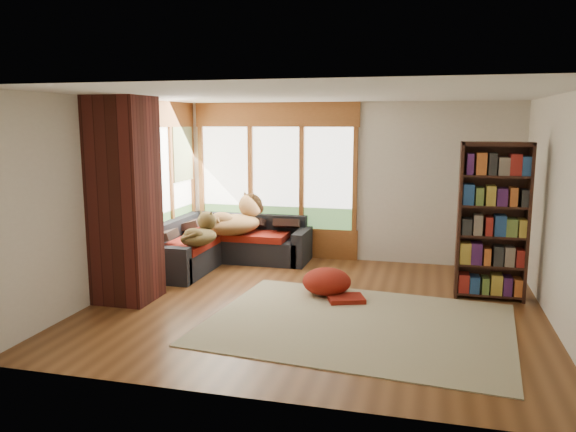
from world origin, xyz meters
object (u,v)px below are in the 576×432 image
at_px(brick_chimney, 125,200).
at_px(sectional_sofa, 218,245).
at_px(bookshelf, 493,222).
at_px(area_rug, 358,324).
at_px(dog_brindle, 201,228).
at_px(pouf, 327,281).
at_px(dog_tan, 237,214).

height_order(brick_chimney, sectional_sofa, brick_chimney).
bearing_deg(bookshelf, sectional_sofa, 168.26).
relative_size(area_rug, bookshelf, 1.66).
relative_size(area_rug, dog_brindle, 4.32).
height_order(brick_chimney, area_rug, brick_chimney).
height_order(brick_chimney, dog_brindle, brick_chimney).
xyz_separation_m(area_rug, pouf, (-0.55, 1.02, 0.18)).
xyz_separation_m(pouf, dog_brindle, (-1.97, 0.41, 0.55)).
distance_m(brick_chimney, bookshelf, 4.70).
bearing_deg(brick_chimney, area_rug, -3.44).
xyz_separation_m(sectional_sofa, area_rug, (2.56, -2.23, -0.30)).
distance_m(brick_chimney, dog_tan, 2.30).
bearing_deg(dog_tan, area_rug, -98.97).
height_order(bookshelf, pouf, bookshelf).
bearing_deg(dog_tan, dog_brindle, -159.88).
bearing_deg(bookshelf, dog_tan, 166.29).
distance_m(area_rug, bookshelf, 2.29).
height_order(brick_chimney, dog_tan, brick_chimney).
bearing_deg(dog_tan, brick_chimney, -162.85).
bearing_deg(sectional_sofa, bookshelf, -9.49).
distance_m(area_rug, pouf, 1.18).
relative_size(pouf, dog_brindle, 0.83).
distance_m(area_rug, dog_tan, 3.33).
height_order(sectional_sofa, area_rug, sectional_sofa).
bearing_deg(area_rug, dog_brindle, 150.45).
bearing_deg(bookshelf, dog_brindle, 179.28).
distance_m(bookshelf, dog_tan, 3.91).
height_order(sectional_sofa, pouf, sectional_sofa).
distance_m(sectional_sofa, bookshelf, 4.24).
relative_size(sectional_sofa, bookshelf, 1.08).
distance_m(brick_chimney, sectional_sofa, 2.32).
bearing_deg(area_rug, dog_tan, 134.49).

